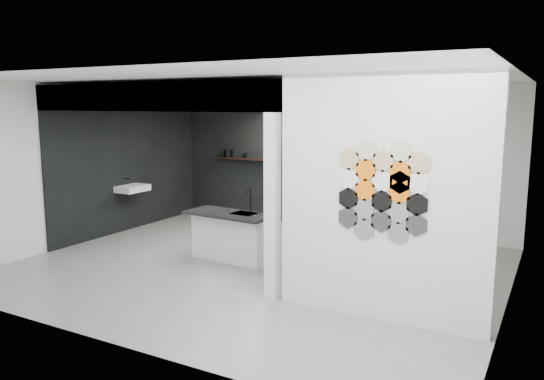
{
  "coord_description": "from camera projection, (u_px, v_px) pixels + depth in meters",
  "views": [
    {
      "loc": [
        3.96,
        -6.72,
        2.44
      ],
      "look_at": [
        0.1,
        0.3,
        1.15
      ],
      "focal_mm": 35.0,
      "sensor_mm": 36.0,
      "label": 1
    }
  ],
  "objects": [
    {
      "name": "kettle",
      "position": [
        330.0,
        159.0,
        10.35
      ],
      "size": [
        0.24,
        0.24,
        0.16
      ],
      "primitive_type": "ellipsoid",
      "rotation": [
        0.0,
        0.0,
        0.39
      ],
      "color": "black",
      "rests_on": "display_shelf"
    },
    {
      "name": "glass_vase",
      "position": [
        338.0,
        160.0,
        10.27
      ],
      "size": [
        0.1,
        0.1,
        0.14
      ],
      "primitive_type": "cylinder",
      "rotation": [
        0.0,
        0.0,
        -0.06
      ],
      "color": "gray",
      "rests_on": "display_shelf"
    },
    {
      "name": "display_shelf",
      "position": [
        277.0,
        161.0,
        10.93
      ],
      "size": [
        3.0,
        0.15,
        0.04
      ],
      "primitive_type": "cube",
      "color": "black",
      "rests_on": "bay_clad_back"
    },
    {
      "name": "stockpot",
      "position": [
        228.0,
        153.0,
        11.48
      ],
      "size": [
        0.22,
        0.22,
        0.15
      ],
      "primitive_type": "cylinder",
      "rotation": [
        0.0,
        0.0,
        0.17
      ],
      "color": "black",
      "rests_on": "display_shelf"
    },
    {
      "name": "utensil_cup",
      "position": [
        244.0,
        156.0,
        11.29
      ],
      "size": [
        0.1,
        0.1,
        0.1
      ],
      "primitive_type": "cylinder",
      "rotation": [
        0.0,
        0.0,
        0.33
      ],
      "color": "black",
      "rests_on": "display_shelf"
    },
    {
      "name": "partition_panel",
      "position": [
        382.0,
        199.0,
        5.94
      ],
      "size": [
        2.45,
        0.15,
        2.8
      ],
      "primitive_type": "cube",
      "color": "silver",
      "rests_on": "floor"
    },
    {
      "name": "kitchen_island",
      "position": [
        232.0,
        235.0,
        8.4
      ],
      "size": [
        1.5,
        0.75,
        1.17
      ],
      "rotation": [
        0.0,
        0.0,
        -0.08
      ],
      "color": "silver",
      "rests_on": "floor"
    },
    {
      "name": "floor",
      "position": [
        257.0,
        267.0,
        8.09
      ],
      "size": [
        7.0,
        6.0,
        0.01
      ],
      "primitive_type": "cube",
      "color": "slate"
    },
    {
      "name": "wall_basin",
      "position": [
        133.0,
        188.0,
        10.19
      ],
      "size": [
        0.4,
        0.6,
        0.12
      ],
      "primitive_type": "cube",
      "color": "silver",
      "rests_on": "bay_clad_left"
    },
    {
      "name": "hex_tile_cluster",
      "position": [
        383.0,
        191.0,
        5.83
      ],
      "size": [
        1.04,
        0.02,
        1.16
      ],
      "color": "#2D2D2D",
      "rests_on": "partition_panel"
    },
    {
      "name": "glass_bowl",
      "position": [
        338.0,
        160.0,
        10.27
      ],
      "size": [
        0.16,
        0.16,
        0.11
      ],
      "primitive_type": "cylinder",
      "rotation": [
        0.0,
        0.0,
        0.01
      ],
      "color": "gray",
      "rests_on": "display_shelf"
    },
    {
      "name": "fascia_beam",
      "position": [
        144.0,
        97.0,
        7.5
      ],
      "size": [
        4.4,
        0.16,
        0.4
      ],
      "primitive_type": "cube",
      "color": "silver",
      "rests_on": "corner_column"
    },
    {
      "name": "bulkhead",
      "position": [
        221.0,
        98.0,
        9.17
      ],
      "size": [
        4.4,
        4.0,
        0.4
      ],
      "primitive_type": "cube",
      "color": "silver",
      "rests_on": "corner_column"
    },
    {
      "name": "bay_clad_left",
      "position": [
        130.0,
        170.0,
        10.42
      ],
      "size": [
        0.04,
        4.0,
        2.35
      ],
      "primitive_type": "cube",
      "color": "black",
      "rests_on": "floor"
    },
    {
      "name": "bottle_dark",
      "position": [
        275.0,
        156.0,
        10.94
      ],
      "size": [
        0.05,
        0.05,
        0.14
      ],
      "primitive_type": "cylinder",
      "rotation": [
        0.0,
        0.0,
        -0.03
      ],
      "color": "black",
      "rests_on": "display_shelf"
    },
    {
      "name": "corner_column",
      "position": [
        272.0,
        207.0,
        6.65
      ],
      "size": [
        0.16,
        0.16,
        2.35
      ],
      "primitive_type": "cube",
      "color": "silver",
      "rests_on": "floor"
    },
    {
      "name": "bay_clad_back",
      "position": [
        275.0,
        166.0,
        11.09
      ],
      "size": [
        4.4,
        0.04,
        2.35
      ],
      "primitive_type": "cube",
      "color": "black",
      "rests_on": "floor"
    }
  ]
}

